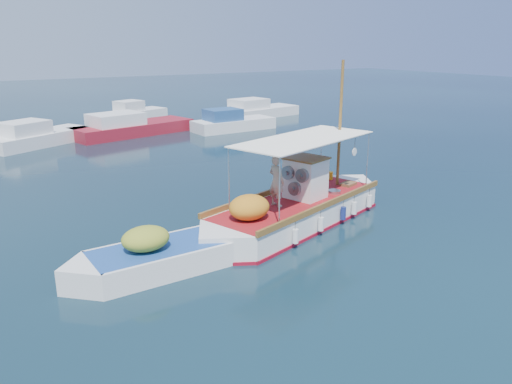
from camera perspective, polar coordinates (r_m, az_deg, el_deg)
ground at (r=17.63m, az=3.92°, el=-3.76°), size 160.00×160.00×0.00m
fishing_caique at (r=17.58m, az=4.58°, el=-2.07°), size 8.97×4.55×5.75m
dinghy at (r=14.49m, az=-9.58°, el=-7.26°), size 6.44×1.97×1.57m
bg_boat_nw at (r=33.93m, az=-23.81°, el=5.72°), size 6.90×5.20×1.80m
bg_boat_n at (r=35.69m, az=-14.24°, el=7.11°), size 8.79×4.59×1.80m
bg_boat_ne at (r=36.56m, az=-2.82°, el=7.82°), size 6.14×2.48×1.80m
bg_boat_e at (r=43.17m, az=0.06°, el=9.22°), size 7.61×3.79×1.80m
bg_boat_far_n at (r=42.85m, az=-13.63°, el=8.69°), size 5.32×3.54×1.80m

